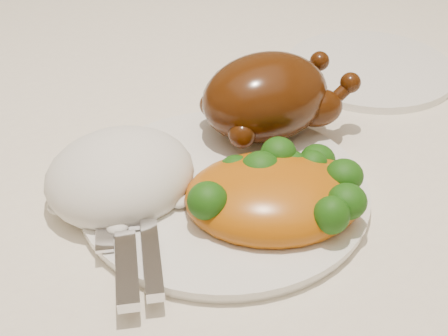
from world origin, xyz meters
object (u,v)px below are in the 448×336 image
object	(u,v)px
side_plate	(369,68)
roast_chicken	(269,96)
dinner_plate	(224,191)
dining_table	(232,244)

from	to	relation	value
side_plate	roast_chicken	world-z (taller)	roast_chicken
side_plate	dinner_plate	bearing A→B (deg)	-146.30
dining_table	dinner_plate	bearing A→B (deg)	-119.21
dining_table	roast_chicken	world-z (taller)	roast_chicken
dining_table	dinner_plate	size ratio (longest dim) A/B	6.49
dinner_plate	roast_chicken	world-z (taller)	roast_chicken
side_plate	roast_chicken	size ratio (longest dim) A/B	1.22
side_plate	dining_table	bearing A→B (deg)	-151.55
roast_chicken	dining_table	bearing A→B (deg)	-157.64
dining_table	roast_chicken	size ratio (longest dim) A/B	9.99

